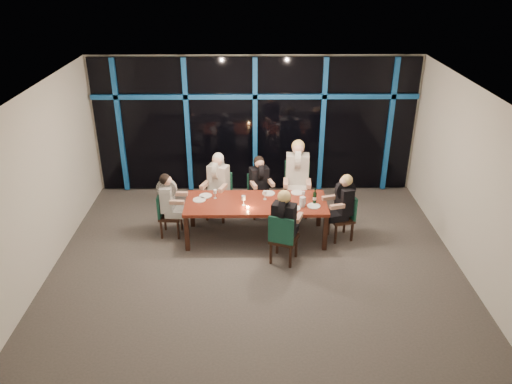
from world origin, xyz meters
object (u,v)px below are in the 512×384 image
diner_far_left (218,177)px  diner_end_left (169,196)px  diner_near_mid (285,215)px  water_pitcher (302,202)px  chair_far_left (220,193)px  chair_far_mid (258,192)px  diner_far_mid (260,178)px  diner_far_right (297,168)px  chair_end_right (345,214)px  chair_end_left (166,212)px  dining_table (256,205)px  diner_end_right (343,198)px  chair_near_mid (283,237)px  wine_bottle (315,198)px  chair_far_right (297,185)px

diner_far_left → diner_end_left: 1.09m
diner_near_mid → water_pitcher: (0.36, 0.61, -0.06)m
chair_far_left → chair_far_mid: size_ratio=1.09×
diner_far_mid → diner_far_right: 0.78m
chair_end_right → diner_far_right: diner_far_right is taller
diner_near_mid → diner_far_right: bearing=-80.9°
chair_end_right → chair_end_left: bearing=-107.7°
chair_far_left → chair_end_left: (-0.97, -0.73, -0.05)m
chair_end_right → chair_far_mid: bearing=-136.5°
chair_far_left → water_pitcher: chair_far_left is taller
dining_table → chair_end_left: (-1.68, 0.12, -0.20)m
chair_end_left → chair_far_left: bearing=-49.2°
diner_end_right → diner_near_mid: diner_near_mid is taller
chair_far_mid → diner_end_left: size_ratio=1.04×
chair_end_left → diner_far_right: (2.51, 0.81, 0.55)m
diner_far_left → chair_end_right: bearing=2.6°
chair_end_left → chair_near_mid: chair_near_mid is taller
wine_bottle → diner_far_right: bearing=103.1°
chair_end_right → diner_far_right: 1.37m
dining_table → diner_end_left: 1.62m
chair_end_left → chair_end_right: 3.34m
chair_far_mid → wine_bottle: 1.49m
chair_far_left → chair_near_mid: size_ratio=1.01×
chair_far_left → chair_far_right: 1.57m
chair_end_right → water_pitcher: (-0.83, -0.17, 0.35)m
dining_table → diner_far_right: diner_far_right is taller
chair_far_left → chair_far_mid: bearing=28.5°
wine_bottle → chair_far_mid: bearing=134.5°
chair_far_mid → chair_far_left: bearing=170.7°
dining_table → diner_near_mid: 0.95m
diner_far_left → water_pitcher: 1.85m
diner_far_right → chair_end_left: bearing=-158.1°
chair_far_left → chair_end_left: chair_far_left is taller
chair_far_left → chair_far_right: (1.55, 0.18, 0.08)m
diner_far_left → diner_far_right: bearing=26.6°
chair_far_right → diner_end_left: size_ratio=1.29×
wine_bottle → water_pitcher: wine_bottle is taller
chair_far_left → diner_end_right: 2.49m
chair_end_right → water_pitcher: bearing=-93.9°
chair_far_mid → chair_far_right: size_ratio=0.80×
water_pitcher → diner_far_right: bearing=100.1°
chair_far_left → diner_far_right: size_ratio=0.90×
diner_far_left → diner_end_right: size_ratio=1.07×
chair_far_mid → chair_near_mid: chair_near_mid is taller
chair_end_left → chair_end_right: bearing=-88.7°
dining_table → water_pitcher: size_ratio=13.97×
chair_end_right → diner_end_left: diner_end_left is taller
chair_end_left → diner_far_left: 1.22m
chair_far_right → diner_end_right: size_ratio=1.25×
chair_end_right → diner_far_mid: (-1.58, 0.90, 0.34)m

